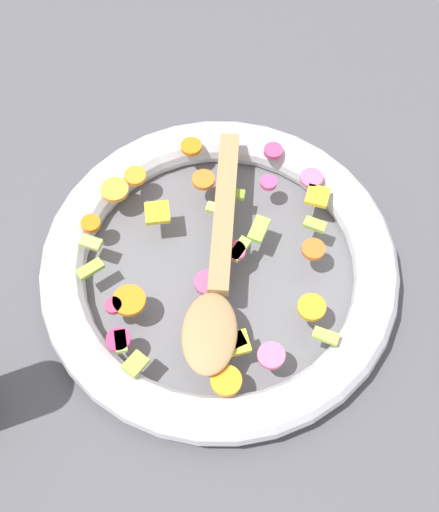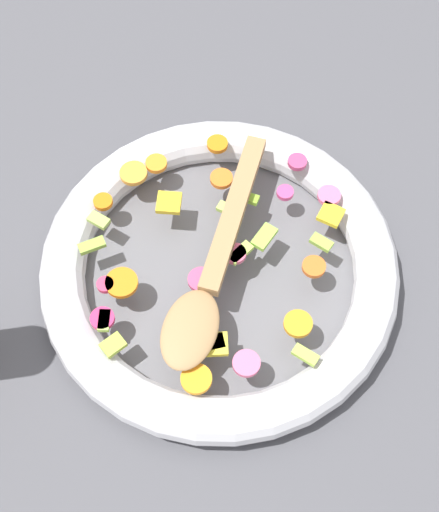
# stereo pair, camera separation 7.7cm
# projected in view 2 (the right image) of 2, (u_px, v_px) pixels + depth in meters

# --- Properties ---
(ground_plane) EXTENTS (4.00, 4.00, 0.00)m
(ground_plane) POSITION_uv_depth(u_px,v_px,m) (220.00, 277.00, 0.81)
(ground_plane) COLOR #4C4C51
(skillet) EXTENTS (0.40, 0.40, 0.05)m
(skillet) POSITION_uv_depth(u_px,v_px,m) (220.00, 268.00, 0.79)
(skillet) COLOR slate
(skillet) RESTS_ON ground_plane
(chopped_vegetables) EXTENTS (0.32, 0.29, 0.01)m
(chopped_vegetables) POSITION_uv_depth(u_px,v_px,m) (209.00, 253.00, 0.76)
(chopped_vegetables) COLOR orange
(chopped_vegetables) RESTS_ON skillet
(wooden_spoon) EXTENTS (0.29, 0.06, 0.01)m
(wooden_spoon) POSITION_uv_depth(u_px,v_px,m) (212.00, 272.00, 0.74)
(wooden_spoon) COLOR #A87F51
(wooden_spoon) RESTS_ON chopped_vegetables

